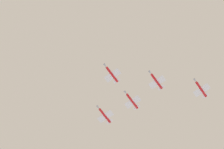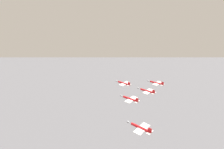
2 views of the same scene
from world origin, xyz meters
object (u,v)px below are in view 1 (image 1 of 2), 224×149
(jet_starboard_inner, at_px, (105,115))
(jet_port_inner, at_px, (156,81))
(jet_port_outer, at_px, (132,101))
(jet_lead, at_px, (112,74))
(jet_starboard_outer, at_px, (201,89))

(jet_starboard_inner, bearing_deg, jet_port_inner, 180.00)
(jet_port_inner, height_order, jet_starboard_inner, jet_port_inner)
(jet_port_inner, distance_m, jet_port_outer, 16.91)
(jet_lead, bearing_deg, jet_port_inner, -135.00)
(jet_port_inner, bearing_deg, jet_starboard_outer, -135.00)
(jet_starboard_outer, bearing_deg, jet_lead, 45.00)
(jet_starboard_inner, relative_size, jet_starboard_outer, 1.00)
(jet_lead, height_order, jet_port_inner, jet_port_inner)
(jet_port_outer, relative_size, jet_starboard_outer, 1.00)
(jet_port_inner, xyz_separation_m, jet_starboard_inner, (20.91, -26.34, -0.81))
(jet_starboard_inner, relative_size, jet_port_outer, 1.00)
(jet_starboard_inner, bearing_deg, jet_port_outer, -174.29)
(jet_lead, relative_size, jet_starboard_inner, 1.00)
(jet_port_outer, xyz_separation_m, jet_starboard_outer, (-32.76, 16.93, -1.08))
(jet_lead, xyz_separation_m, jet_port_outer, (-14.49, -11.50, -0.41))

